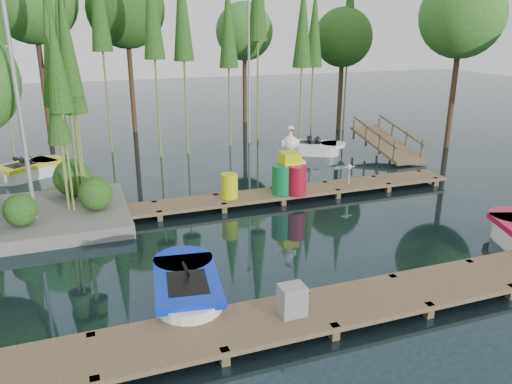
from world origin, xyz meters
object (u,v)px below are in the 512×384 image
object	(u,v)px
boat_blue	(187,290)
utility_cabinet	(292,300)
yellow_barrel	(230,186)
drum_cluster	(291,173)
boat_yellow_far	(28,170)

from	to	relation	value
boat_blue	utility_cabinet	xyz separation A→B (m)	(1.71, -1.61, 0.31)
yellow_barrel	drum_cluster	bearing A→B (deg)	-4.37
utility_cabinet	yellow_barrel	size ratio (longest dim) A/B	0.75
boat_yellow_far	yellow_barrel	xyz separation A→B (m)	(6.37, -5.84, 0.41)
boat_yellow_far	drum_cluster	world-z (taller)	drum_cluster
boat_blue	boat_yellow_far	world-z (taller)	boat_yellow_far
boat_blue	yellow_barrel	distance (m)	6.01
boat_yellow_far	utility_cabinet	world-z (taller)	boat_yellow_far
boat_yellow_far	boat_blue	bearing A→B (deg)	-85.60
boat_blue	yellow_barrel	xyz separation A→B (m)	(2.63, 5.39, 0.42)
yellow_barrel	drum_cluster	xyz separation A→B (m)	(2.10, -0.16, 0.26)
boat_yellow_far	utility_cabinet	bearing A→B (deg)	-81.03
boat_yellow_far	yellow_barrel	bearing A→B (deg)	-56.52
boat_blue	utility_cabinet	bearing A→B (deg)	-35.33
boat_yellow_far	utility_cabinet	distance (m)	13.95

